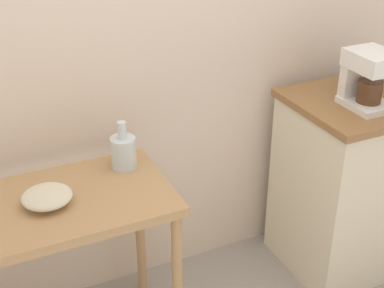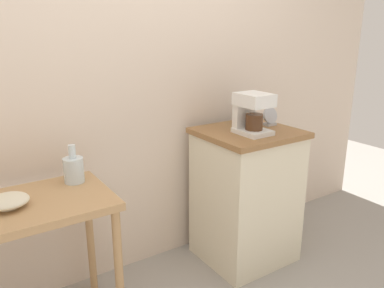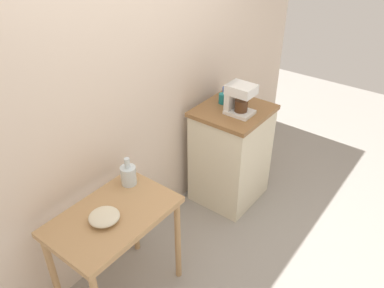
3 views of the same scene
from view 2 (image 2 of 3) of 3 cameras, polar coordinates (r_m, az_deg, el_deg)
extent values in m
cube|color=beige|center=(2.49, -7.68, 12.47)|extent=(4.40, 0.10, 2.80)
cube|color=tan|center=(2.03, -23.59, -8.59)|extent=(0.81, 0.52, 0.04)
cylinder|color=tan|center=(2.11, -10.79, -18.55)|extent=(0.04, 0.04, 0.74)
cylinder|color=tan|center=(2.47, -14.92, -13.25)|extent=(0.04, 0.04, 0.74)
cube|color=beige|center=(2.72, 8.00, -7.95)|extent=(0.59, 0.55, 0.90)
cube|color=olive|center=(2.56, 8.42, 1.66)|extent=(0.62, 0.58, 0.04)
cylinder|color=beige|center=(2.00, -25.65, -8.44)|extent=(0.09, 0.09, 0.01)
ellipsoid|color=beige|center=(1.99, -25.76, -7.64)|extent=(0.19, 0.19, 0.05)
cylinder|color=silver|center=(2.17, -17.19, -3.74)|extent=(0.11, 0.11, 0.14)
cylinder|color=silver|center=(2.14, -17.43, -1.09)|extent=(0.04, 0.04, 0.07)
cube|color=white|center=(2.46, 9.01, 1.84)|extent=(0.18, 0.22, 0.03)
cube|color=white|center=(2.50, 7.82, 4.81)|extent=(0.16, 0.05, 0.26)
cube|color=white|center=(2.42, 9.23, 6.54)|extent=(0.18, 0.22, 0.08)
cylinder|color=#4C2D19|center=(2.44, 9.24, 3.26)|extent=(0.11, 0.11, 0.10)
cylinder|color=teal|center=(2.67, 7.10, 3.70)|extent=(0.07, 0.07, 0.09)
torus|color=teal|center=(2.69, 7.69, 3.79)|extent=(0.01, 0.06, 0.06)
cylinder|color=#2D4CAD|center=(2.79, 8.50, 4.21)|extent=(0.07, 0.07, 0.09)
torus|color=#2D4CAD|center=(2.81, 9.06, 4.29)|extent=(0.01, 0.06, 0.06)
cube|color=#B2B5BA|center=(2.71, 11.49, 2.94)|extent=(0.08, 0.06, 0.02)
cylinder|color=#B2B5BA|center=(2.70, 11.56, 4.20)|extent=(0.12, 0.05, 0.12)
cylinder|color=black|center=(2.70, 11.59, 4.20)|extent=(0.10, 0.04, 0.10)
camera|label=1|loc=(0.40, -157.29, 65.60)|focal=52.19mm
camera|label=3|loc=(1.28, -114.53, 37.92)|focal=35.74mm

